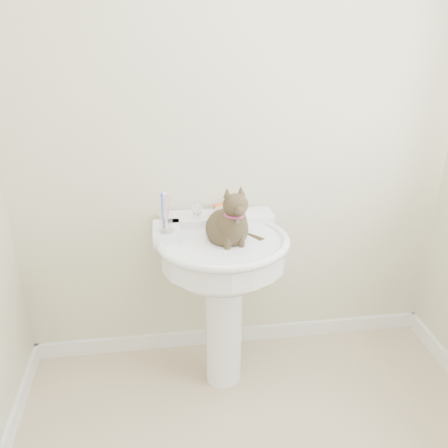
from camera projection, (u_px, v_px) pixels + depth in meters
name	position (u px, v px, depth m)	size (l,w,h in m)	color
wall_back	(236.00, 127.00, 2.23)	(2.20, 0.00, 2.50)	beige
baseboard_back	(234.00, 335.00, 2.73)	(2.20, 0.02, 0.09)	white
pedestal_sink	(223.00, 267.00, 2.20)	(0.62, 0.60, 0.85)	white
faucet	(219.00, 210.00, 2.24)	(0.28, 0.12, 0.14)	silver
soap_bar	(224.00, 208.00, 2.34)	(0.09, 0.06, 0.03)	#DC5A24
toothbrush_cup	(166.00, 222.00, 2.10)	(0.07, 0.07, 0.18)	silver
cat	(229.00, 225.00, 2.10)	(0.21, 0.27, 0.39)	#4A3C26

